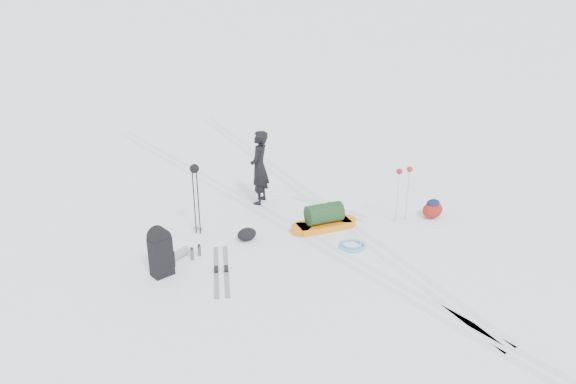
% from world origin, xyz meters
% --- Properties ---
extents(ground, '(200.00, 200.00, 0.00)m').
position_xyz_m(ground, '(0.00, 0.00, 0.00)').
color(ground, white).
rests_on(ground, ground).
extents(snow_hill_backdrop, '(359.50, 192.00, 162.45)m').
position_xyz_m(snow_hill_backdrop, '(62.69, 84.02, -69.02)').
color(snow_hill_backdrop, white).
rests_on(snow_hill_backdrop, ground).
extents(ski_tracks, '(3.38, 17.97, 0.01)m').
position_xyz_m(ski_tracks, '(0.61, 0.88, 0.00)').
color(ski_tracks, silver).
rests_on(ski_tracks, ground).
extents(skier, '(0.75, 0.73, 1.73)m').
position_xyz_m(skier, '(0.14, 1.68, 0.86)').
color(skier, black).
rests_on(skier, ground).
extents(pulk_sled, '(1.52, 0.71, 0.56)m').
position_xyz_m(pulk_sled, '(0.54, -0.24, 0.21)').
color(pulk_sled, orange).
rests_on(pulk_sled, ground).
extents(expedition_rucksack, '(0.93, 0.72, 0.94)m').
position_xyz_m(expedition_rucksack, '(-2.93, -0.05, 0.43)').
color(expedition_rucksack, black).
rests_on(expedition_rucksack, ground).
extents(ski_poles_black, '(0.19, 0.19, 1.52)m').
position_xyz_m(ski_poles_black, '(-1.73, 1.04, 1.24)').
color(ski_poles_black, black).
rests_on(ski_poles_black, ground).
extents(ski_poles_silver, '(0.40, 0.15, 1.24)m').
position_xyz_m(ski_poles_silver, '(2.13, -0.88, 1.04)').
color(ski_poles_silver, '#AEB1B5').
rests_on(ski_poles_silver, ground).
extents(touring_skis_grey, '(1.05, 1.74, 0.07)m').
position_xyz_m(touring_skis_grey, '(-2.06, -0.57, 0.01)').
color(touring_skis_grey, '#93949B').
rests_on(touring_skis_grey, ground).
extents(touring_skis_white, '(0.80, 1.96, 0.07)m').
position_xyz_m(touring_skis_white, '(1.30, 0.56, 0.02)').
color(touring_skis_white, silver).
rests_on(touring_skis_white, ground).
extents(rope_coil, '(0.54, 0.54, 0.06)m').
position_xyz_m(rope_coil, '(0.53, -1.17, 0.03)').
color(rope_coil, '#51A9C5').
rests_on(rope_coil, ground).
extents(small_daypack, '(0.57, 0.49, 0.42)m').
position_xyz_m(small_daypack, '(2.85, -1.12, 0.20)').
color(small_daypack, maroon).
rests_on(small_daypack, ground).
extents(thermos_pair, '(0.27, 0.15, 0.26)m').
position_xyz_m(thermos_pair, '(-2.23, 0.13, 0.12)').
color(thermos_pair, '#5C5F64').
rests_on(thermos_pair, ground).
extents(stuff_sack, '(0.49, 0.42, 0.25)m').
position_xyz_m(stuff_sack, '(-1.06, 0.22, 0.13)').
color(stuff_sack, black).
rests_on(stuff_sack, ground).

